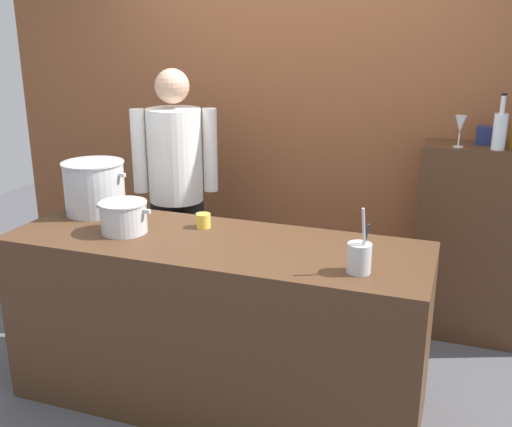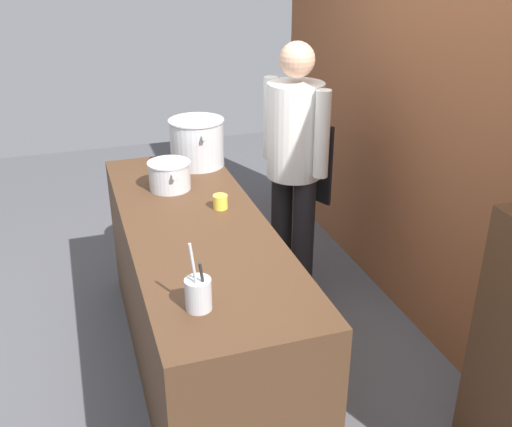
{
  "view_description": "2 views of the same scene",
  "coord_description": "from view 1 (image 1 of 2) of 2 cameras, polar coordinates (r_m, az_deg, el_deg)",
  "views": [
    {
      "loc": [
        1.12,
        -2.52,
        1.91
      ],
      "look_at": [
        0.11,
        0.31,
        0.96
      ],
      "focal_mm": 42.0,
      "sensor_mm": 36.0,
      "label": 1
    },
    {
      "loc": [
        2.64,
        -0.55,
        2.22
      ],
      "look_at": [
        0.19,
        0.25,
        1.0
      ],
      "focal_mm": 41.9,
      "sensor_mm": 36.0,
      "label": 2
    }
  ],
  "objects": [
    {
      "name": "chef",
      "position": [
        3.82,
        -7.63,
        3.1
      ],
      "size": [
        0.49,
        0.4,
        1.66
      ],
      "rotation": [
        0.0,
        0.0,
        3.55
      ],
      "color": "black",
      "rests_on": "ground_plane"
    },
    {
      "name": "spice_tin_navy",
      "position": [
        3.81,
        20.88,
        6.97
      ],
      "size": [
        0.09,
        0.09,
        0.11
      ],
      "primitive_type": "cube",
      "color": "navy",
      "rests_on": "bar_cabinet"
    },
    {
      "name": "ground_plane",
      "position": [
        3.35,
        -3.65,
        -17.17
      ],
      "size": [
        8.0,
        8.0,
        0.0
      ],
      "primitive_type": "plane",
      "color": "#4C4C51"
    },
    {
      "name": "stockpot_small",
      "position": [
        3.1,
        -12.49,
        -0.33
      ],
      "size": [
        0.31,
        0.24,
        0.16
      ],
      "color": "#B7BABF",
      "rests_on": "prep_counter"
    },
    {
      "name": "bar_cabinet",
      "position": [
        3.93,
        20.48,
        -2.8
      ],
      "size": [
        0.76,
        0.32,
        1.23
      ],
      "primitive_type": "cube",
      "color": "#472D1C",
      "rests_on": "ground_plane"
    },
    {
      "name": "brick_back_panel",
      "position": [
        4.1,
        3.8,
        11.8
      ],
      "size": [
        4.4,
        0.1,
        3.0
      ],
      "primitive_type": "cube",
      "color": "brown",
      "rests_on": "ground_plane"
    },
    {
      "name": "stockpot_large",
      "position": [
        3.44,
        -15.13,
        2.41
      ],
      "size": [
        0.4,
        0.34,
        0.29
      ],
      "color": "#B7BABF",
      "rests_on": "prep_counter"
    },
    {
      "name": "utensil_crock",
      "position": [
        2.57,
        9.81,
        -4.14
      ],
      "size": [
        0.1,
        0.1,
        0.29
      ],
      "color": "#B7BABF",
      "rests_on": "prep_counter"
    },
    {
      "name": "prep_counter",
      "position": [
        3.12,
        -3.81,
        -10.36
      ],
      "size": [
        2.09,
        0.7,
        0.9
      ],
      "primitive_type": "cube",
      "color": "#472D1C",
      "rests_on": "ground_plane"
    },
    {
      "name": "wine_bottle_clear",
      "position": [
        3.66,
        22.21,
        7.39
      ],
      "size": [
        0.08,
        0.08,
        0.32
      ],
      "color": "silver",
      "rests_on": "bar_cabinet"
    },
    {
      "name": "butter_jar",
      "position": [
        3.12,
        -5.05,
        -0.67
      ],
      "size": [
        0.08,
        0.08,
        0.07
      ],
      "primitive_type": "cylinder",
      "color": "yellow",
      "rests_on": "prep_counter"
    },
    {
      "name": "wine_glass_short",
      "position": [
        3.65,
        18.88,
        7.95
      ],
      "size": [
        0.06,
        0.06,
        0.18
      ],
      "color": "silver",
      "rests_on": "bar_cabinet"
    }
  ]
}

